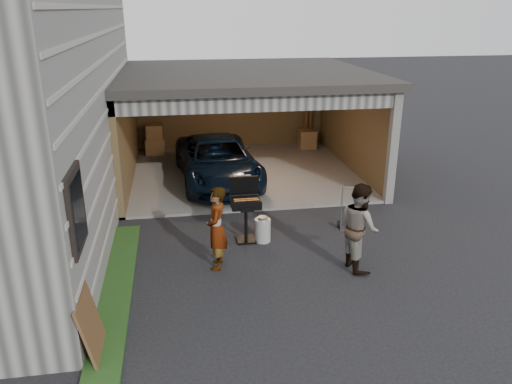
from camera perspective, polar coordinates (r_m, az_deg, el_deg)
ground at (r=8.50m, az=-0.33°, el=-11.50°), size 80.00×80.00×0.00m
groundcover_strip at (r=7.66m, az=-16.63°, el=-16.19°), size 0.50×8.00×0.06m
garage at (r=14.30m, az=-1.63°, el=9.78°), size 6.80×6.30×2.90m
minivan at (r=13.38m, az=-4.41°, el=3.35°), size 2.25×4.37×1.18m
woman at (r=8.97m, az=-4.52°, el=-4.16°), size 0.46×0.62×1.55m
man at (r=9.11m, az=11.75°, el=-3.89°), size 0.69×0.85×1.62m
bbq_grill at (r=9.97m, az=-1.20°, el=-1.47°), size 0.59×0.52×1.32m
propane_tank at (r=10.15m, az=0.77°, el=-4.38°), size 0.42×0.42×0.48m
plywood_panel at (r=7.29m, az=-18.34°, el=-14.31°), size 0.23×0.84×0.93m
hand_truck at (r=10.92m, az=10.38°, el=-3.22°), size 0.41×0.34×0.95m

